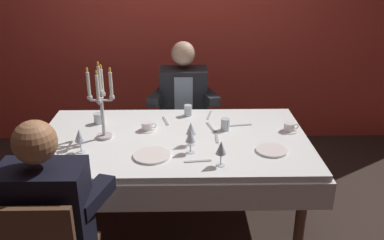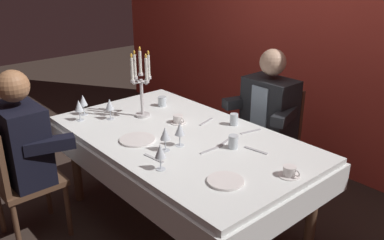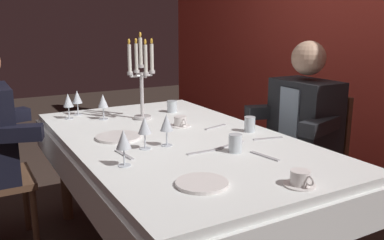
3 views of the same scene
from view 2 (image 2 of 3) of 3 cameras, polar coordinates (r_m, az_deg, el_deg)
name	(u,v)px [view 2 (image 2 of 3)]	position (r m, az deg, el deg)	size (l,w,h in m)	color
ground_plane	(182,223)	(3.22, -1.43, -14.27)	(12.00, 12.00, 0.00)	#332721
back_wall	(323,23)	(3.92, 17.87, 12.75)	(6.00, 0.12, 2.70)	#CF4134
dining_table	(181,151)	(2.90, -1.54, -4.30)	(1.94, 1.14, 0.74)	white
candelabra	(141,85)	(3.13, -7.12, 4.94)	(0.19, 0.19, 0.55)	silver
dinner_plate_0	(137,140)	(2.79, -7.67, -2.73)	(0.24, 0.24, 0.01)	white
dinner_plate_1	(225,181)	(2.28, 4.71, -8.50)	(0.21, 0.21, 0.01)	white
wine_glass_0	(165,134)	(2.59, -3.78, -1.96)	(0.07, 0.07, 0.16)	silver
wine_glass_1	(79,106)	(3.18, -15.56, 1.90)	(0.07, 0.07, 0.16)	silver
wine_glass_2	(180,130)	(2.65, -1.73, -1.36)	(0.07, 0.07, 0.16)	silver
wine_glass_3	(83,101)	(3.30, -15.01, 2.60)	(0.07, 0.07, 0.16)	silver
wine_glass_4	(160,152)	(2.36, -4.47, -4.43)	(0.07, 0.07, 0.16)	silver
wine_glass_5	(110,105)	(3.16, -11.47, 2.10)	(0.07, 0.07, 0.16)	silver
water_tumbler_0	(162,101)	(3.41, -4.20, 2.62)	(0.07, 0.07, 0.08)	silver
water_tumbler_1	(234,119)	(3.03, 5.90, 0.09)	(0.06, 0.06, 0.09)	silver
water_tumbler_2	(233,142)	(2.66, 5.81, -3.04)	(0.07, 0.07, 0.09)	silver
coffee_cup_0	(290,172)	(2.39, 13.51, -7.07)	(0.13, 0.12, 0.06)	white
coffee_cup_1	(178,119)	(3.05, -1.94, 0.08)	(0.13, 0.12, 0.06)	white
knife_0	(227,141)	(2.77, 4.88, -2.92)	(0.19, 0.02, 0.01)	#B7B7BC
fork_1	(206,122)	(3.08, 2.00, -0.24)	(0.17, 0.02, 0.01)	#B7B7BC
fork_2	(154,158)	(2.54, -5.38, -5.36)	(0.17, 0.02, 0.01)	#B7B7BC
knife_3	(211,150)	(2.64, 2.72, -4.17)	(0.19, 0.02, 0.01)	#B7B7BC
fork_4	(256,150)	(2.66, 8.91, -4.21)	(0.17, 0.02, 0.01)	#B7B7BC
fork_5	(251,132)	(2.93, 8.22, -1.61)	(0.17, 0.02, 0.01)	#B7B7BC
seated_diner_0	(22,143)	(2.97, -22.78, -3.00)	(0.63, 0.48, 1.24)	brown
seated_diner_1	(270,110)	(3.40, 10.84, 1.41)	(0.63, 0.48, 1.24)	brown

